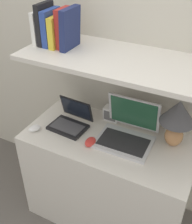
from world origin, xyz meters
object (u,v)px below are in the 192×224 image
table_lamp (178,117)px  laptop_large (127,133)px  router_box (112,114)px  laptop_small (71,121)px  book_blue (51,27)px  book_navy (70,29)px  second_mouse (35,128)px  book_white (40,27)px  book_black (45,24)px  book_red (64,28)px  book_yellow (58,31)px  computer_mouse (90,142)px

table_lamp → laptop_large: size_ratio=0.91×
table_lamp → router_box: bearing=171.2°
router_box → laptop_small: bearing=-138.0°
book_blue → book_navy: bearing=0.0°
laptop_small → book_blue: bearing=156.1°
second_mouse → table_lamp: bearing=18.1°
second_mouse → book_white: size_ratio=0.52×
book_black → second_mouse: bearing=-92.6°
laptop_small → book_red: size_ratio=1.13×
laptop_small → book_yellow: bearing=146.0°
laptop_small → book_black: size_ratio=1.05×
computer_mouse → router_box: bearing=88.7°
book_white → book_yellow: 0.13m
table_lamp → book_navy: bearing=-174.6°
laptop_large → computer_mouse: 0.25m
table_lamp → laptop_large: (-0.28, -0.08, -0.16)m
book_yellow → book_blue: bearing=180.0°
book_white → laptop_large: bearing=-1.8°
router_box → book_yellow: 0.68m
laptop_large → book_red: size_ratio=1.54×
laptop_small → book_yellow: (-0.09, 0.06, 0.60)m
book_black → book_yellow: size_ratio=1.34×
book_black → book_yellow: (0.09, 0.00, -0.03)m
table_lamp → book_blue: 0.93m
book_black → book_red: size_ratio=1.07×
computer_mouse → book_black: size_ratio=0.40×
computer_mouse → second_mouse: bearing=-173.4°
book_black → computer_mouse: bearing=-23.7°
laptop_small → computer_mouse: laptop_small is taller
laptop_small → book_red: 0.63m
computer_mouse → book_white: size_ratio=0.50×
book_blue → book_yellow: 0.05m
book_navy → book_red: bearing=180.0°
router_box → book_white: book_white is taller
table_lamp → router_box: size_ratio=2.97×
book_white → book_blue: (0.08, 0.00, 0.01)m
book_red → computer_mouse: bearing=-33.3°
book_white → book_blue: book_blue is taller
second_mouse → book_yellow: 0.67m
book_blue → table_lamp: bearing=4.5°
book_white → book_navy: size_ratio=0.83×
book_white → book_black: size_ratio=0.80×
computer_mouse → second_mouse: (-0.41, -0.05, 0.00)m
second_mouse → book_navy: (0.19, 0.22, 0.65)m
laptop_large → router_box: (-0.18, 0.16, -0.00)m
router_box → book_black: 0.75m
laptop_large → router_box: 0.24m
book_red → table_lamp: bearing=5.1°
book_blue → laptop_large: bearing=-2.1°
book_white → table_lamp: bearing=4.1°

